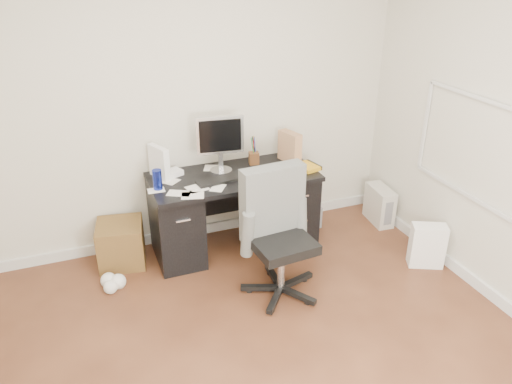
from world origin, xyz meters
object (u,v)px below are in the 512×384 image
(desk, at_px, (234,209))
(pc_tower, at_px, (379,205))
(lcd_monitor, at_px, (220,144))
(keyboard, at_px, (219,180))
(office_chair, at_px, (282,237))
(wicker_basket, at_px, (121,243))

(desk, xyz_separation_m, pc_tower, (1.56, -0.08, -0.21))
(lcd_monitor, height_order, keyboard, lcd_monitor)
(desk, height_order, office_chair, office_chair)
(pc_tower, xyz_separation_m, wicker_basket, (-2.61, 0.18, 0.01))
(keyboard, bearing_deg, pc_tower, -7.18)
(pc_tower, bearing_deg, lcd_monitor, 179.15)
(pc_tower, bearing_deg, wicker_basket, -178.29)
(keyboard, xyz_separation_m, wicker_basket, (-0.88, 0.19, -0.56))
(desk, height_order, keyboard, keyboard)
(office_chair, bearing_deg, keyboard, 106.49)
(keyboard, relative_size, office_chair, 0.38)
(lcd_monitor, xyz_separation_m, keyboard, (-0.08, -0.20, -0.26))
(lcd_monitor, distance_m, wicker_basket, 1.26)
(lcd_monitor, bearing_deg, desk, -45.07)
(desk, xyz_separation_m, lcd_monitor, (-0.08, 0.11, 0.62))
(lcd_monitor, xyz_separation_m, wicker_basket, (-0.96, -0.01, -0.82))
(lcd_monitor, height_order, wicker_basket, lcd_monitor)
(pc_tower, distance_m, wicker_basket, 2.61)
(desk, xyz_separation_m, keyboard, (-0.16, -0.09, 0.36))
(keyboard, relative_size, pc_tower, 1.06)
(lcd_monitor, relative_size, keyboard, 1.32)
(keyboard, xyz_separation_m, office_chair, (0.28, -0.73, -0.23))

